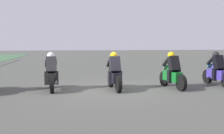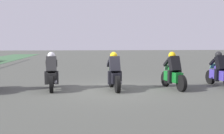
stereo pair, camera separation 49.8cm
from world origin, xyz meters
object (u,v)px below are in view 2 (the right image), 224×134
at_px(rider_lane_b, 173,74).
at_px(rider_lane_c, 114,74).
at_px(rider_lane_a, 220,72).
at_px(rider_lane_d, 52,74).

relative_size(rider_lane_b, rider_lane_c, 1.00).
distance_m(rider_lane_a, rider_lane_c, 4.62).
bearing_deg(rider_lane_a, rider_lane_c, 89.14).
relative_size(rider_lane_c, rider_lane_d, 1.00).
xyz_separation_m(rider_lane_c, rider_lane_d, (0.23, 2.49, 0.00)).
relative_size(rider_lane_a, rider_lane_d, 1.00).
relative_size(rider_lane_a, rider_lane_b, 1.00).
relative_size(rider_lane_a, rider_lane_c, 1.00).
relative_size(rider_lane_b, rider_lane_d, 1.00).
distance_m(rider_lane_a, rider_lane_b, 2.23).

